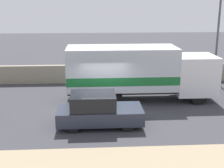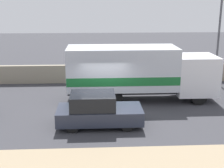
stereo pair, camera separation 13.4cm
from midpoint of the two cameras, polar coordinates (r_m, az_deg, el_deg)
The scene contains 5 objects.
ground_plane at distance 15.56m, azimuth -1.40°, elevation -6.06°, with size 80.00×80.00×0.00m, color #38383D.
stone_wall_backdrop at distance 21.82m, azimuth -2.10°, elevation 1.93°, with size 60.00×0.35×1.25m.
street_lamp at distance 22.54m, azimuth 18.89°, elevation 11.82°, with size 0.56×0.28×8.10m.
box_truck at distance 17.71m, azimuth 4.39°, elevation 2.30°, with size 8.40×2.43×3.10m.
car_hatchback at distance 14.34m, azimuth -2.88°, elevation -4.82°, with size 3.89×1.78×1.54m.
Camera 1 is at (-0.59, -14.48, 5.66)m, focal length 50.00 mm.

